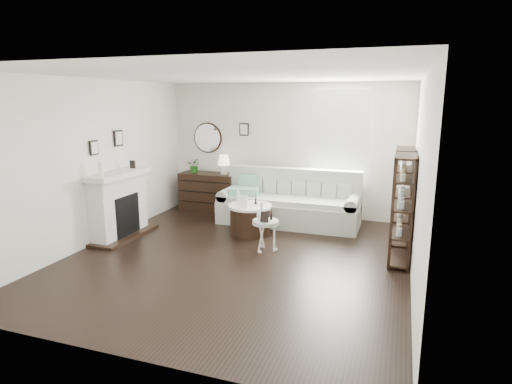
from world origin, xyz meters
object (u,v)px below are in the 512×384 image
at_px(pedestal_table, 266,223).
at_px(sofa, 289,206).
at_px(dresser, 209,192).
at_px(drum_table, 250,219).

bearing_deg(pedestal_table, sofa, 91.49).
xyz_separation_m(dresser, drum_table, (1.41, -1.31, -0.14)).
distance_m(dresser, drum_table, 1.93).
bearing_deg(drum_table, sofa, 62.27).
distance_m(dresser, pedestal_table, 2.82).
bearing_deg(sofa, pedestal_table, -88.51).
xyz_separation_m(sofa, dresser, (-1.90, 0.39, 0.07)).
bearing_deg(drum_table, dresser, 137.27).
height_order(sofa, pedestal_table, sofa).
relative_size(sofa, drum_table, 3.47).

